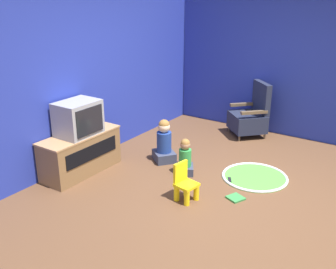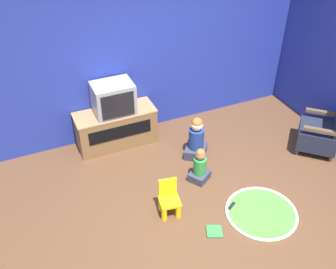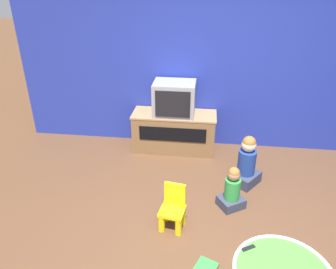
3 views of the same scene
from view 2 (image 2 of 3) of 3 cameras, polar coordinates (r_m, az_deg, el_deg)
ground_plane at (r=5.09m, az=6.87°, el=-12.22°), size 30.00×30.00×0.00m
wall_back at (r=5.94m, az=-4.93°, el=12.38°), size 5.65×0.12×2.79m
tv_cabinet at (r=6.10m, az=-7.56°, el=1.07°), size 1.22×0.48×0.59m
television at (r=5.81m, az=-7.93°, el=5.21°), size 0.59×0.45×0.48m
black_armchair at (r=6.33m, az=21.55°, el=0.56°), size 0.81×0.81×0.97m
yellow_kid_chair at (r=5.01m, az=0.17°, el=-9.59°), size 0.29×0.28×0.49m
play_mat at (r=5.26m, az=13.39°, el=-10.95°), size 0.93×0.93×0.04m
child_watching_left at (r=5.83m, az=4.12°, el=-0.75°), size 0.44×0.45×0.67m
child_watching_center at (r=5.45m, az=4.63°, el=-4.66°), size 0.35×0.34×0.53m
book at (r=4.95m, az=6.75°, el=-13.81°), size 0.25×0.25×0.02m
remote_control at (r=5.27m, az=9.21°, el=-10.22°), size 0.15×0.11×0.02m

